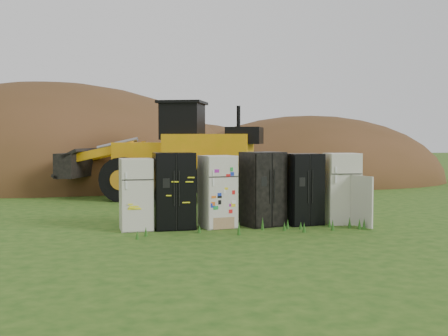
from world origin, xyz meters
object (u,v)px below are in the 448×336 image
Objects in this scene: fridge_leftmost at (136,194)px; fridge_dark_mid at (263,189)px; fridge_black_side at (174,191)px; fridge_open_door at (342,188)px; fridge_black_right at (302,189)px; wheel_loader at (159,150)px; fridge_sticker at (218,191)px.

fridge_dark_mid is (2.89, 0.01, 0.06)m from fridge_leftmost.
fridge_open_door is at bearing -1.90° from fridge_black_side.
fridge_dark_mid is 0.96m from fridge_black_right.
fridge_leftmost is 6.58m from wheel_loader.
fridge_dark_mid reaches higher than fridge_leftmost.
fridge_open_door is 0.25× the size of wheel_loader.
fridge_sticker is 0.98× the size of fridge_open_door.
fridge_dark_mid is at bearing 170.91° from fridge_black_right.
fridge_leftmost is 0.93× the size of fridge_black_side.
fridge_black_side is at bearing 162.79° from fridge_dark_mid.
wheel_loader reaches higher than fridge_black_side.
fridge_dark_mid is at bearing -175.87° from fridge_open_door.
fridge_black_side is 1.00m from fridge_sticker.
wheel_loader is at bearing 103.61° from fridge_black_right.
fridge_black_side is 1.00× the size of fridge_dark_mid.
fridge_dark_mid is (2.05, 0.02, 0.00)m from fridge_black_side.
fridge_black_right is (0.96, 0.01, -0.02)m from fridge_dark_mid.
wheel_loader reaches higher than fridge_black_right.
wheel_loader is (-0.73, 6.42, 0.81)m from fridge_sticker.
fridge_open_door is (0.97, -0.05, 0.00)m from fridge_black_right.
wheel_loader reaches higher than fridge_sticker.
fridge_black_side reaches higher than fridge_open_door.
fridge_black_side is at bearing -71.29° from wheel_loader.
wheel_loader is (-3.72, 6.46, 0.79)m from fridge_open_door.
fridge_black_right is (2.02, 0.01, 0.02)m from fridge_sticker.
wheel_loader is at bearing 85.22° from fridge_sticker.
fridge_dark_mid reaches higher than fridge_sticker.
wheel_loader reaches higher than fridge_dark_mid.
fridge_black_right is (3.02, 0.03, -0.02)m from fridge_black_side.
fridge_open_door is (4.82, -0.03, 0.04)m from fridge_leftmost.
fridge_leftmost is 1.83m from fridge_sticker.
fridge_dark_mid is 1.03× the size of fridge_black_right.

